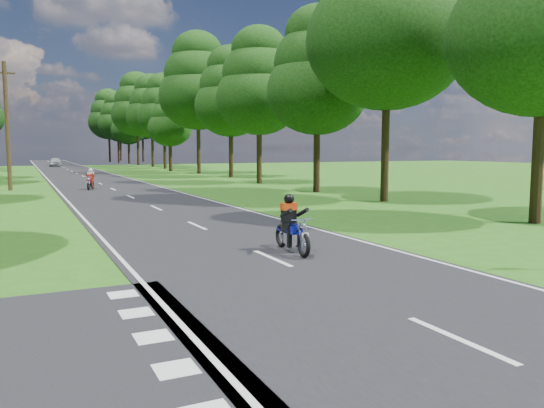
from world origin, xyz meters
TOP-DOWN VIEW (x-y plane):
  - ground at (0.00, 0.00)m, footprint 160.00×160.00m
  - main_road at (0.00, 50.00)m, footprint 7.00×140.00m
  - road_markings at (-0.14, 48.13)m, footprint 7.40×140.00m
  - treeline at (1.43, 60.06)m, footprint 40.00×115.35m
  - telegraph_pole at (-6.00, 28.00)m, footprint 1.20×0.26m
  - rider_near_blue at (0.78, 2.49)m, footprint 0.73×1.82m
  - rider_far_red at (-1.34, 26.37)m, footprint 1.00×1.72m
  - distant_car at (-0.67, 75.15)m, footprint 1.93×4.09m

SIDE VIEW (x-z plane):
  - ground at x=0.00m, z-range 0.00..0.00m
  - main_road at x=0.00m, z-range 0.00..0.02m
  - road_markings at x=-0.14m, z-range 0.02..0.03m
  - distant_car at x=-0.67m, z-range 0.02..1.37m
  - rider_far_red at x=-1.34m, z-range 0.02..1.38m
  - rider_near_blue at x=0.78m, z-range 0.02..1.50m
  - telegraph_pole at x=-6.00m, z-range 0.07..8.07m
  - treeline at x=1.43m, z-range 0.86..15.65m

